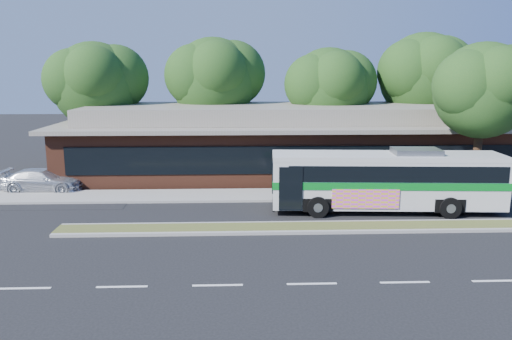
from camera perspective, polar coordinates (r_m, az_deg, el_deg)
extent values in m
plane|color=black|center=(21.55, 12.40, -7.02)|extent=(120.00, 120.00, 0.00)
cube|color=#3D4A1F|center=(22.07, 12.02, -6.35)|extent=(26.00, 1.10, 0.15)
cube|color=gray|center=(27.52, 9.11, -2.76)|extent=(44.00, 2.60, 0.12)
cube|color=black|center=(33.04, -24.64, -1.40)|extent=(14.00, 12.00, 0.01)
cube|color=#582B1B|center=(33.60, 7.02, 2.51)|extent=(32.00, 10.00, 3.20)
cube|color=gray|center=(33.38, 7.09, 5.43)|extent=(33.20, 11.20, 0.24)
cube|color=gray|center=(33.32, 7.12, 6.51)|extent=(30.00, 8.00, 1.00)
cube|color=black|center=(28.69, 8.60, 1.18)|extent=(30.00, 0.06, 1.60)
cylinder|color=black|center=(36.40, -17.56, 3.37)|extent=(0.44, 0.44, 3.99)
sphere|color=#143E16|center=(36.11, -17.91, 9.25)|extent=(5.80, 5.80, 5.80)
sphere|color=#143E16|center=(36.20, -15.75, 10.11)|extent=(4.52, 4.52, 4.52)
cylinder|color=black|center=(36.11, -4.79, 3.97)|extent=(0.44, 0.44, 4.20)
sphere|color=#143E16|center=(35.83, -4.89, 10.17)|extent=(6.00, 6.00, 6.00)
sphere|color=#143E16|center=(36.23, -2.70, 10.97)|extent=(4.68, 4.68, 4.68)
cylinder|color=black|center=(35.67, 8.12, 3.47)|extent=(0.44, 0.44, 3.78)
sphere|color=#143E16|center=(35.37, 8.28, 9.20)|extent=(5.60, 5.60, 5.60)
sphere|color=#143E16|center=(36.02, 10.18, 9.89)|extent=(4.37, 4.37, 4.37)
cylinder|color=black|center=(38.45, 18.21, 4.04)|extent=(0.44, 0.44, 4.41)
sphere|color=#143E16|center=(38.19, 18.59, 10.10)|extent=(6.20, 6.20, 6.20)
sphere|color=#143E16|center=(39.13, 20.34, 10.73)|extent=(4.84, 4.84, 4.84)
cylinder|color=black|center=(40.08, 26.76, 3.28)|extent=(0.44, 0.44, 3.86)
sphere|color=#143E16|center=(39.81, 27.23, 8.51)|extent=(5.80, 5.80, 5.80)
cube|color=beige|center=(24.62, 14.64, -1.09)|extent=(10.95, 2.95, 2.49)
cube|color=black|center=(24.59, 15.31, 0.05)|extent=(10.09, 2.95, 0.75)
cube|color=beige|center=(24.41, 14.77, 1.52)|extent=(10.97, 2.97, 0.23)
cube|color=#05721C|center=(24.64, 14.63, -1.26)|extent=(11.01, 3.01, 0.34)
cube|color=black|center=(23.90, 1.89, -0.36)|extent=(0.18, 2.02, 1.54)
cube|color=black|center=(26.30, 26.30, 0.19)|extent=(0.17, 1.89, 1.00)
cube|color=#D83FD7|center=(23.39, 12.41, -3.25)|extent=(3.07, 0.23, 0.90)
cube|color=slate|center=(24.72, 17.85, 2.02)|extent=(2.25, 1.57, 0.27)
cylinder|color=black|center=(23.23, 7.08, -4.22)|extent=(1.01, 0.38, 0.99)
cylinder|color=black|center=(25.41, 6.58, -2.86)|extent=(1.01, 0.38, 0.99)
cylinder|color=black|center=(24.59, 21.28, -4.05)|extent=(1.01, 0.38, 0.99)
cylinder|color=black|center=(26.66, 19.65, -2.78)|extent=(1.01, 0.38, 0.99)
imported|color=silver|center=(30.42, -23.22, -1.08)|extent=(4.46, 1.96, 1.28)
cylinder|color=black|center=(29.36, 23.91, 1.29)|extent=(0.44, 0.44, 4.14)
sphere|color=#143E16|center=(29.02, 24.47, 8.27)|extent=(5.03, 5.03, 5.03)
sphere|color=#143E16|center=(29.86, 26.18, 8.96)|extent=(3.93, 3.93, 3.93)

